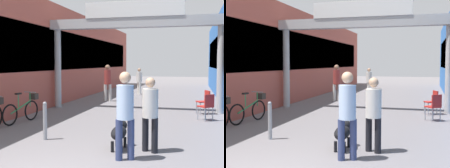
# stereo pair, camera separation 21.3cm
# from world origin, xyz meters

# --- Properties ---
(storefront_left) EXTENTS (3.00, 26.00, 4.56)m
(storefront_left) POSITION_xyz_m (-5.09, 11.00, 2.28)
(storefront_left) COLOR #B25142
(storefront_left) RESTS_ON ground_plane
(arcade_sign_gateway) EXTENTS (7.40, 0.47, 4.39)m
(arcade_sign_gateway) POSITION_xyz_m (0.00, 8.56, 3.14)
(arcade_sign_gateway) COLOR #B2B2B2
(arcade_sign_gateway) RESTS_ON ground_plane
(pedestrian_with_dog) EXTENTS (0.45, 0.45, 1.76)m
(pedestrian_with_dog) POSITION_xyz_m (1.05, 2.06, 1.01)
(pedestrian_with_dog) COLOR navy
(pedestrian_with_dog) RESTS_ON ground_plane
(pedestrian_companion) EXTENTS (0.45, 0.45, 1.62)m
(pedestrian_companion) POSITION_xyz_m (1.46, 2.74, 0.92)
(pedestrian_companion) COLOR black
(pedestrian_companion) RESTS_ON ground_plane
(pedestrian_carrying_crate) EXTENTS (0.42, 0.42, 1.83)m
(pedestrian_carrying_crate) POSITION_xyz_m (-1.81, 11.14, 1.06)
(pedestrian_carrying_crate) COLOR silver
(pedestrian_carrying_crate) RESTS_ON ground_plane
(pedestrian_elderly_walking) EXTENTS (0.47, 0.47, 1.60)m
(pedestrian_elderly_walking) POSITION_xyz_m (-0.86, 14.94, 0.91)
(pedestrian_elderly_walking) COLOR silver
(pedestrian_elderly_walking) RESTS_ON ground_plane
(dog_on_leash) EXTENTS (0.34, 0.83, 0.61)m
(dog_on_leash) POSITION_xyz_m (0.76, 2.81, 0.38)
(dog_on_leash) COLOR black
(dog_on_leash) RESTS_ON ground_plane
(bicycle_green_farthest) EXTENTS (0.47, 1.67, 0.98)m
(bicycle_green_farthest) POSITION_xyz_m (-2.98, 5.07, 0.44)
(bicycle_green_farthest) COLOR black
(bicycle_green_farthest) RESTS_ON ground_plane
(bollard_post_metal) EXTENTS (0.10, 0.10, 0.96)m
(bollard_post_metal) POSITION_xyz_m (-1.24, 3.15, 0.49)
(bollard_post_metal) COLOR gray
(bollard_post_metal) RESTS_ON ground_plane
(cafe_chair_red_nearer) EXTENTS (0.56, 0.56, 0.89)m
(cafe_chair_red_nearer) POSITION_xyz_m (2.81, 6.86, 0.54)
(cafe_chair_red_nearer) COLOR gray
(cafe_chair_red_nearer) RESTS_ON ground_plane
(cafe_chair_red_farther) EXTENTS (0.52, 0.52, 0.89)m
(cafe_chair_red_farther) POSITION_xyz_m (2.78, 8.25, 0.54)
(cafe_chair_red_farther) COLOR gray
(cafe_chair_red_farther) RESTS_ON ground_plane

